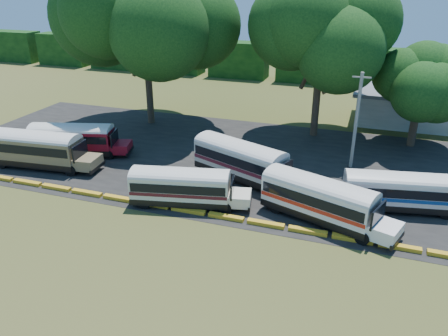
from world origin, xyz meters
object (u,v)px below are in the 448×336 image
(tree_west, at_px, (144,17))
(bus_red, at_px, (74,137))
(bus_beige, at_px, (37,147))
(bus_cream_west, at_px, (183,185))
(bus_white_red, at_px, (321,198))

(tree_west, bearing_deg, bus_red, -100.61)
(bus_red, xyz_separation_m, tree_west, (2.21, 11.78, 10.38))
(bus_beige, relative_size, bus_cream_west, 1.13)
(bus_red, bearing_deg, bus_cream_west, -38.56)
(bus_white_red, distance_m, tree_west, 29.90)
(bus_beige, height_order, bus_white_red, bus_beige)
(bus_red, height_order, tree_west, tree_west)
(bus_cream_west, xyz_separation_m, tree_west, (-12.13, 17.89, 10.50))
(bus_red, xyz_separation_m, bus_white_red, (24.64, -5.06, 0.03))
(bus_cream_west, height_order, bus_white_red, bus_white_red)
(bus_beige, xyz_separation_m, bus_cream_west, (15.62, -2.42, -0.27))
(tree_west, bearing_deg, bus_beige, -102.74)
(bus_beige, xyz_separation_m, tree_west, (3.50, 15.46, 10.23))
(bus_cream_west, distance_m, bus_white_red, 10.36)
(bus_beige, distance_m, bus_cream_west, 15.81)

